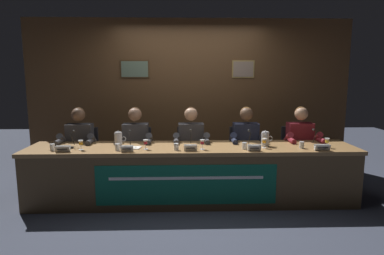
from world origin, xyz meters
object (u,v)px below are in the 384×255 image
object	(u,v)px
microphone_center	(191,141)
water_cup_far_right	(302,145)
water_cup_center	(176,147)
chair_right	(244,158)
juice_glass_right	(264,141)
juice_glass_far_right	(327,141)
chair_left	(137,159)
juice_glass_left	(146,143)
water_cup_left	(118,147)
nameplate_far_right	(322,147)
panelist_right	(247,143)
document_stack_left	(132,148)
nameplate_right	(254,148)
chair_far_left	(84,159)
water_cup_far_left	(52,148)
juice_glass_center	(202,143)
microphone_far_left	(72,142)
nameplate_left	(127,149)
nameplate_center	(190,148)
juice_glass_far_left	(81,143)
chair_far_right	(296,158)
panelist_left	(135,144)
panelist_center	(191,143)
microphone_left	(129,142)
chair_center	(191,158)
panelist_far_left	(78,144)
microphone_far_right	(315,140)
conference_table	(192,165)
water_pitcher_left_side	(118,139)
nameplate_far_left	(63,149)
microphone_right	(250,141)
water_pitcher_right_side	(265,139)
panelist_far_right	(301,142)

from	to	relation	value
microphone_center	water_cup_far_right	distance (m)	1.43
water_cup_center	chair_right	xyz separation A→B (m)	(1.00, 0.79, -0.35)
juice_glass_right	juice_glass_far_right	xyz separation A→B (m)	(0.81, -0.00, 0.00)
chair_left	juice_glass_left	xyz separation A→B (m)	(0.21, -0.73, 0.40)
water_cup_left	nameplate_far_right	xyz separation A→B (m)	(2.54, -0.09, 0.00)
panelist_right	document_stack_left	bearing A→B (deg)	-163.44
water_cup_left	juice_glass_right	world-z (taller)	juice_glass_right
nameplate_right	nameplate_far_right	xyz separation A→B (m)	(0.85, -0.01, 0.00)
chair_far_left	juice_glass_far_right	world-z (taller)	chair_far_left
water_cup_far_left	juice_glass_center	bearing A→B (deg)	0.29
microphone_far_left	nameplate_left	distance (m)	0.79
nameplate_center	chair_right	xyz separation A→B (m)	(0.83, 0.85, -0.35)
juice_glass_far_left	chair_far_right	world-z (taller)	chair_far_right
panelist_left	panelist_center	world-z (taller)	same
microphone_far_left	microphone_left	world-z (taller)	same
microphone_left	chair_right	size ratio (longest dim) A/B	0.24
chair_center	chair_right	xyz separation A→B (m)	(0.80, 0.00, 0.00)
juice_glass_center	document_stack_left	world-z (taller)	juice_glass_center
chair_center	panelist_right	size ratio (longest dim) A/B	0.73
microphone_center	nameplate_center	bearing A→B (deg)	-93.00
water_cup_far_left	panelist_far_left	bearing A→B (deg)	75.71
nameplate_right	juice_glass_right	size ratio (longest dim) A/B	1.29
panelist_right	chair_far_left	bearing A→B (deg)	175.25
water_cup_far_left	microphone_far_right	size ratio (longest dim) A/B	0.39
conference_table	panelist_right	xyz separation A→B (m)	(0.80, 0.49, 0.19)
microphone_left	water_pitcher_left_side	bearing A→B (deg)	153.58
juice_glass_left	chair_right	world-z (taller)	chair_right
conference_table	chair_right	bearing A→B (deg)	40.94
water_pitcher_left_side	chair_left	bearing A→B (deg)	73.31
nameplate_far_left	microphone_right	bearing A→B (deg)	5.21
water_cup_far_left	microphone_right	distance (m)	2.50
juice_glass_center	water_pitcher_right_side	bearing A→B (deg)	11.75
nameplate_far_left	panelist_far_right	world-z (taller)	panelist_far_right
juice_glass_left	document_stack_left	size ratio (longest dim) A/B	0.55
chair_far_left	nameplate_center	xyz separation A→B (m)	(1.57, -0.85, 0.35)
panelist_right	water_pitcher_left_side	distance (m)	1.80
microphone_far_left	chair_far_right	world-z (taller)	microphone_far_left
panelist_left	microphone_right	size ratio (longest dim) A/B	5.63
water_cup_center	juice_glass_far_right	bearing A→B (deg)	2.15
panelist_right	juice_glass_right	world-z (taller)	panelist_right
panelist_far_left	chair_left	bearing A→B (deg)	14.00
water_pitcher_left_side	chair_right	bearing A→B (deg)	17.43
microphone_left	chair_center	xyz separation A→B (m)	(0.81, 0.63, -0.39)
juice_glass_far_left	chair_far_left	bearing A→B (deg)	104.95
microphone_center	juice_glass_right	bearing A→B (deg)	-8.64
conference_table	panelist_left	size ratio (longest dim) A/B	3.52
nameplate_far_left	microphone_far_right	xyz separation A→B (m)	(3.22, 0.25, 0.03)
nameplate_center	nameplate_far_right	distance (m)	1.64
water_cup_far_left	panelist_center	world-z (taller)	panelist_center
microphone_left	chair_right	world-z (taller)	microphone_left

